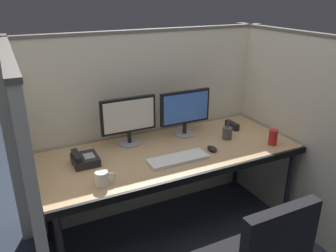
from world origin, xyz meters
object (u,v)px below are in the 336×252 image
object	(u,v)px
computer_mouse	(212,149)
desk_phone	(84,159)
monitor_right	(185,110)
pen_cup	(227,133)
monitor_left	(129,118)
red_stapler	(232,125)
desk	(172,157)
soda_can	(273,137)
coffee_mug	(102,179)
keyboard_main	(178,159)

from	to	relation	value
computer_mouse	desk_phone	world-z (taller)	desk_phone
monitor_right	desk_phone	world-z (taller)	monitor_right
monitor_right	pen_cup	xyz separation A→B (m)	(0.27, -0.22, -0.17)
computer_mouse	pen_cup	bearing A→B (deg)	30.46
computer_mouse	desk_phone	size ratio (longest dim) A/B	0.51
monitor_right	pen_cup	bearing A→B (deg)	-39.77
monitor_right	pen_cup	world-z (taller)	monitor_right
computer_mouse	pen_cup	xyz separation A→B (m)	(0.23, 0.13, 0.03)
monitor_left	red_stapler	size ratio (longest dim) A/B	2.87
desk	pen_cup	xyz separation A→B (m)	(0.50, 0.01, 0.10)
pen_cup	soda_can	xyz separation A→B (m)	(0.25, -0.25, 0.01)
coffee_mug	pen_cup	xyz separation A→B (m)	(1.09, 0.25, 0.00)
keyboard_main	pen_cup	distance (m)	0.55
desk	coffee_mug	bearing A→B (deg)	-157.95
soda_can	computer_mouse	bearing A→B (deg)	166.91
monitor_left	monitor_right	xyz separation A→B (m)	(0.47, -0.03, 0.00)
monitor_right	red_stapler	bearing A→B (deg)	-7.37
coffee_mug	desk_phone	bearing A→B (deg)	95.83
pen_cup	desk_phone	bearing A→B (deg)	176.01
monitor_left	pen_cup	bearing A→B (deg)	-18.51
coffee_mug	soda_can	bearing A→B (deg)	0.27
desk	red_stapler	world-z (taller)	red_stapler
red_stapler	coffee_mug	bearing A→B (deg)	-161.71
computer_mouse	coffee_mug	size ratio (longest dim) A/B	0.76
keyboard_main	red_stapler	bearing A→B (deg)	24.99
computer_mouse	desk	bearing A→B (deg)	156.18
red_stapler	desk_phone	world-z (taller)	desk_phone
computer_mouse	pen_cup	size ratio (longest dim) A/B	0.62
red_stapler	keyboard_main	bearing A→B (deg)	-155.01
computer_mouse	soda_can	bearing A→B (deg)	-13.09
desk	computer_mouse	bearing A→B (deg)	-23.82
desk_phone	red_stapler	bearing A→B (deg)	3.84
pen_cup	soda_can	distance (m)	0.35
pen_cup	keyboard_main	bearing A→B (deg)	-163.25
desk	monitor_left	size ratio (longest dim) A/B	4.42
soda_can	desk	bearing A→B (deg)	162.84
coffee_mug	red_stapler	xyz separation A→B (m)	(1.26, 0.42, -0.02)
pen_cup	desk_phone	world-z (taller)	pen_cup
pen_cup	soda_can	size ratio (longest dim) A/B	1.26
coffee_mug	soda_can	world-z (taller)	soda_can
desk	computer_mouse	world-z (taller)	computer_mouse
coffee_mug	desk_phone	xyz separation A→B (m)	(-0.03, 0.33, -0.01)
monitor_left	soda_can	bearing A→B (deg)	-26.49
desk	desk_phone	size ratio (longest dim) A/B	10.00
desk	coffee_mug	world-z (taller)	coffee_mug
desk_phone	coffee_mug	bearing A→B (deg)	-84.17
monitor_right	red_stapler	distance (m)	0.48
desk	pen_cup	bearing A→B (deg)	1.44
keyboard_main	pen_cup	bearing A→B (deg)	16.75
computer_mouse	monitor_right	bearing A→B (deg)	96.13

